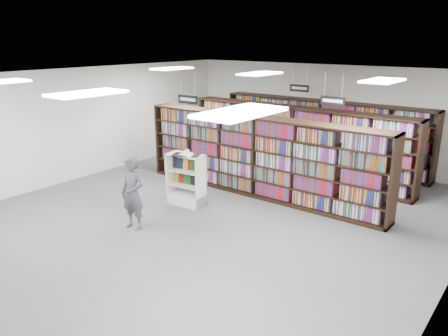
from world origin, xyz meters
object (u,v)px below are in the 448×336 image
Objects in this scene: shopper at (133,193)px; bookshelf_row_near at (258,156)px; open_book at (186,154)px; endcap_display at (187,187)px.

bookshelf_row_near is at bearing 68.83° from shopper.
bookshelf_row_near is 3.56m from shopper.
shopper is (0.00, -1.70, -0.52)m from open_book.
open_book is 1.78m from shopper.
shopper is (-0.95, -3.42, -0.25)m from bookshelf_row_near.
bookshelf_row_near is 1.99m from open_book.
shopper reaches higher than endcap_display.
bookshelf_row_near is 2.01m from endcap_display.
endcap_display is 0.81× the size of shopper.
bookshelf_row_near reaches higher than shopper.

